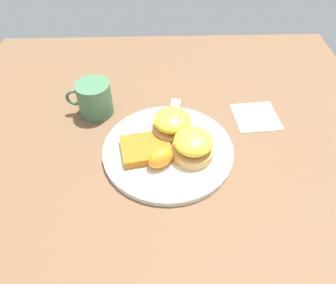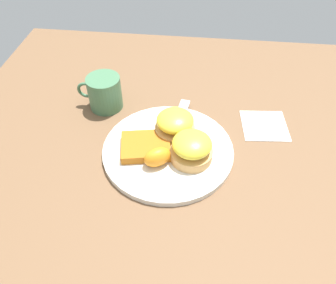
% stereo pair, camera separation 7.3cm
% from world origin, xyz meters
% --- Properties ---
extents(ground_plane, '(1.10, 1.10, 0.00)m').
position_xyz_m(ground_plane, '(0.00, 0.00, 0.00)').
color(ground_plane, brown).
extents(plate, '(0.30, 0.30, 0.01)m').
position_xyz_m(plate, '(0.00, 0.00, 0.01)').
color(plate, silver).
rests_on(plate, ground_plane).
extents(sandwich_benedict_left, '(0.09, 0.09, 0.06)m').
position_xyz_m(sandwich_benedict_left, '(-0.05, 0.02, 0.04)').
color(sandwich_benedict_left, tan).
rests_on(sandwich_benedict_left, plate).
extents(sandwich_benedict_right, '(0.09, 0.09, 0.06)m').
position_xyz_m(sandwich_benedict_right, '(-0.01, -0.05, 0.04)').
color(sandwich_benedict_right, tan).
rests_on(sandwich_benedict_right, plate).
extents(hashbrown_patty, '(0.12, 0.11, 0.02)m').
position_xyz_m(hashbrown_patty, '(0.05, 0.01, 0.02)').
color(hashbrown_patty, '#B06319').
rests_on(hashbrown_patty, plate).
extents(orange_wedge, '(0.07, 0.06, 0.04)m').
position_xyz_m(orange_wedge, '(0.02, 0.05, 0.04)').
color(orange_wedge, orange).
rests_on(orange_wedge, plate).
extents(fork, '(0.05, 0.22, 0.00)m').
position_xyz_m(fork, '(-0.01, -0.08, 0.02)').
color(fork, silver).
rests_on(fork, plate).
extents(cup, '(0.12, 0.09, 0.09)m').
position_xyz_m(cup, '(0.18, -0.15, 0.04)').
color(cup, '#42704C').
rests_on(cup, ground_plane).
extents(napkin, '(0.12, 0.12, 0.00)m').
position_xyz_m(napkin, '(-0.23, -0.12, 0.00)').
color(napkin, white).
rests_on(napkin, ground_plane).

